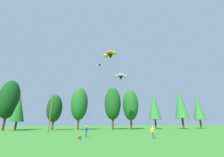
% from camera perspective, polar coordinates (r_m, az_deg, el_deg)
% --- Properties ---
extents(treeline_tree_b, '(5.87, 5.87, 15.08)m').
position_cam_1_polar(treeline_tree_b, '(55.05, -35.67, -6.67)').
color(treeline_tree_b, '#472D19').
rests_on(treeline_tree_b, ground_plane).
extents(treeline_tree_c, '(3.66, 3.66, 9.37)m').
position_cam_1_polar(treeline_tree_c, '(50.72, -33.01, -10.24)').
color(treeline_tree_c, '#472D19').
rests_on(treeline_tree_c, ground_plane).
extents(treeline_tree_d, '(4.73, 4.73, 10.85)m').
position_cam_1_polar(treeline_tree_d, '(50.44, -21.82, -10.92)').
color(treeline_tree_d, '#472D19').
rests_on(treeline_tree_d, ground_plane).
extents(treeline_tree_e, '(5.43, 5.43, 13.46)m').
position_cam_1_polar(treeline_tree_e, '(49.27, -12.79, -9.73)').
color(treeline_tree_e, '#472D19').
rests_on(treeline_tree_e, ground_plane).
extents(treeline_tree_f, '(5.62, 5.62, 14.14)m').
position_cam_1_polar(treeline_tree_f, '(50.52, 0.27, -9.85)').
color(treeline_tree_f, '#472D19').
rests_on(treeline_tree_f, ground_plane).
extents(treeline_tree_g, '(5.51, 5.51, 13.75)m').
position_cam_1_polar(treeline_tree_g, '(53.21, 7.36, -10.33)').
color(treeline_tree_g, '#472D19').
rests_on(treeline_tree_g, ground_plane).
extents(treeline_tree_h, '(4.42, 4.42, 12.83)m').
position_cam_1_polar(treeline_tree_h, '(55.99, 16.35, -10.42)').
color(treeline_tree_h, '#472D19').
rests_on(treeline_tree_h, ground_plane).
extents(treeline_tree_i, '(4.77, 4.77, 14.40)m').
position_cam_1_polar(treeline_tree_i, '(60.48, 25.45, -8.98)').
color(treeline_tree_i, '#472D19').
rests_on(treeline_tree_i, ground_plane).
extents(treeline_tree_j, '(4.39, 4.39, 12.67)m').
position_cam_1_polar(treeline_tree_j, '(68.02, 30.91, -9.88)').
color(treeline_tree_j, '#472D19').
rests_on(treeline_tree_j, ground_plane).
extents(utility_pole, '(2.20, 0.26, 9.33)m').
position_cam_1_polar(utility_pole, '(39.72, -23.07, -11.81)').
color(utility_pole, brown).
rests_on(utility_pole, ground_plane).
extents(kite_flyer_near, '(0.73, 0.75, 1.69)m').
position_cam_1_polar(kite_flyer_near, '(24.22, -10.24, -19.63)').
color(kite_flyer_near, '#4C4C51').
rests_on(kite_flyer_near, ground_plane).
extents(kite_flyer_mid, '(0.65, 0.68, 1.69)m').
position_cam_1_polar(kite_flyer_mid, '(22.84, 15.87, -19.44)').
color(kite_flyer_mid, '#4C4C51').
rests_on(kite_flyer_mid, ground_plane).
extents(parafoil_kite_high_blue_white, '(5.69, 19.71, 19.09)m').
position_cam_1_polar(parafoil_kite_high_blue_white, '(47.24, -4.94, 5.39)').
color(parafoil_kite_high_blue_white, blue).
extents(parafoil_kite_mid_white, '(4.13, 20.56, 14.86)m').
position_cam_1_polar(parafoil_kite_mid_white, '(43.66, 3.58, 0.78)').
color(parafoil_kite_mid_white, white).
extents(parafoil_kite_far_orange, '(7.54, 9.86, 18.08)m').
position_cam_1_polar(parafoil_kite_far_orange, '(36.91, -0.76, 9.40)').
color(parafoil_kite_far_orange, orange).
extents(backpack, '(0.39, 0.36, 0.40)m').
position_cam_1_polar(backpack, '(21.61, -12.74, -21.95)').
color(backpack, maroon).
rests_on(backpack, ground_plane).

